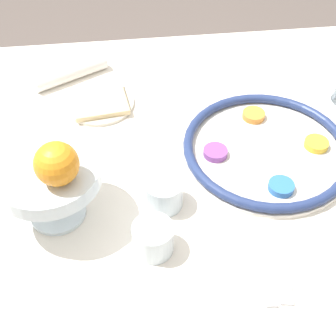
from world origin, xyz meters
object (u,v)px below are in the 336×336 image
(napkin_roll, at_px, (70,72))
(cup_mid, at_px, (164,193))
(orange_fruit, at_px, (56,164))
(bread_plate, at_px, (100,102))
(seder_plate, at_px, (266,149))
(cup_far, at_px, (153,238))
(fruit_stand, at_px, (49,178))

(napkin_roll, distance_m, cup_mid, 0.46)
(napkin_roll, bearing_deg, orange_fruit, 91.25)
(bread_plate, relative_size, cup_mid, 2.21)
(orange_fruit, xyz_separation_m, bread_plate, (-0.06, -0.35, -0.15))
(seder_plate, height_order, cup_far, cup_far)
(orange_fruit, height_order, cup_far, orange_fruit)
(seder_plate, distance_m, cup_mid, 0.25)
(bread_plate, distance_m, cup_mid, 0.33)
(seder_plate, distance_m, bread_plate, 0.40)
(orange_fruit, bearing_deg, fruit_stand, -50.51)
(cup_mid, height_order, cup_far, same)
(seder_plate, distance_m, orange_fruit, 0.45)
(seder_plate, xyz_separation_m, cup_far, (0.26, 0.21, 0.01))
(cup_mid, bearing_deg, seder_plate, -154.49)
(seder_plate, height_order, cup_mid, cup_mid)
(orange_fruit, bearing_deg, seder_plate, -160.80)
(napkin_roll, bearing_deg, bread_plate, 121.34)
(seder_plate, xyz_separation_m, orange_fruit, (0.40, 0.14, 0.15))
(fruit_stand, relative_size, bread_plate, 1.16)
(fruit_stand, bearing_deg, cup_far, 150.08)
(orange_fruit, height_order, napkin_roll, orange_fruit)
(cup_mid, bearing_deg, fruit_stand, 0.36)
(fruit_stand, distance_m, cup_mid, 0.21)
(napkin_roll, bearing_deg, cup_mid, 113.25)
(fruit_stand, height_order, bread_plate, fruit_stand)
(fruit_stand, xyz_separation_m, cup_far, (-0.17, 0.10, -0.07))
(fruit_stand, xyz_separation_m, orange_fruit, (-0.02, 0.03, 0.06))
(seder_plate, xyz_separation_m, cup_mid, (0.23, 0.11, 0.01))
(orange_fruit, bearing_deg, cup_far, 154.99)
(seder_plate, relative_size, napkin_roll, 1.87)
(orange_fruit, height_order, bread_plate, orange_fruit)
(seder_plate, xyz_separation_m, fruit_stand, (0.42, 0.11, 0.08))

